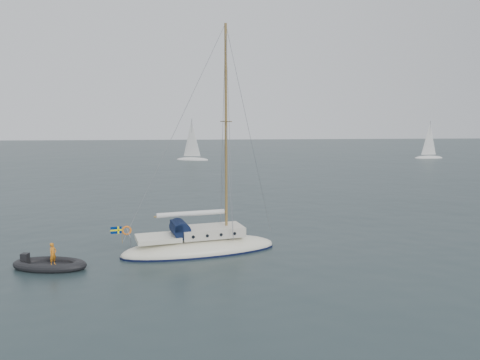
{
  "coord_description": "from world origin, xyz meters",
  "views": [
    {
      "loc": [
        -3.64,
        -31.0,
        8.31
      ],
      "look_at": [
        -0.75,
        0.0,
        4.17
      ],
      "focal_mm": 35.0,
      "sensor_mm": 36.0,
      "label": 1
    }
  ],
  "objects": [
    {
      "name": "distant_yacht_c",
      "position": [
        -4.54,
        61.54,
        3.7
      ],
      "size": [
        6.54,
        3.49,
        8.67
      ],
      "rotation": [
        0.0,
        0.0,
        -0.32
      ],
      "color": "silver",
      "rests_on": "ground"
    },
    {
      "name": "sailboat",
      "position": [
        -3.5,
        -2.56,
        1.1
      ],
      "size": [
        10.23,
        3.06,
        14.57
      ],
      "rotation": [
        0.0,
        0.0,
        0.23
      ],
      "color": "#ECE9CF",
      "rests_on": "ground"
    },
    {
      "name": "rib",
      "position": [
        -11.87,
        -5.01,
        0.24
      ],
      "size": [
        4.23,
        1.92,
        1.49
      ],
      "rotation": [
        0.0,
        0.0,
        -0.19
      ],
      "color": "black",
      "rests_on": "ground"
    },
    {
      "name": "distant_yacht_b",
      "position": [
        44.14,
        61.39,
        3.48
      ],
      "size": [
        6.14,
        3.27,
        8.13
      ],
      "rotation": [
        0.0,
        0.0,
        0.07
      ],
      "color": "silver",
      "rests_on": "ground"
    },
    {
      "name": "dinghy",
      "position": [
        -1.61,
        2.55,
        0.17
      ],
      "size": [
        2.72,
        1.23,
        0.39
      ],
      "rotation": [
        0.0,
        0.0,
        -0.35
      ],
      "color": "#45464A",
      "rests_on": "ground"
    },
    {
      "name": "ground",
      "position": [
        0.0,
        0.0,
        0.0
      ],
      "size": [
        300.0,
        300.0,
        0.0
      ],
      "primitive_type": "plane",
      "color": "black",
      "rests_on": "ground"
    }
  ]
}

